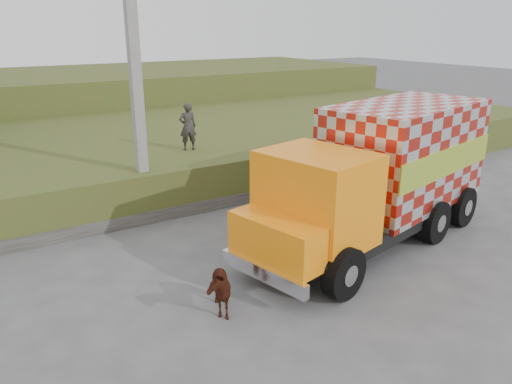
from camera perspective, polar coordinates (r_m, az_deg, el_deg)
ground at (r=12.51m, az=-0.70°, el=-8.57°), size 120.00×120.00×0.00m
embankment at (r=20.95m, az=-15.12°, el=4.27°), size 40.00×12.00×1.50m
embankment_far at (r=32.32m, az=-21.76°, el=9.84°), size 40.00×12.00×3.00m
retaining_strip at (r=15.26m, az=-15.50°, el=-3.28°), size 16.00×0.50×0.40m
utility_pole at (r=14.99m, az=-13.54°, el=11.84°), size 1.20×0.30×8.00m
cargo_truck at (r=13.88m, az=14.13°, el=2.05°), size 8.59×4.36×3.67m
cow at (r=10.56m, az=-4.57°, el=-10.84°), size 0.93×1.38×1.07m
pedestrian at (r=17.69m, az=-7.80°, el=7.42°), size 0.67×0.50×1.66m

